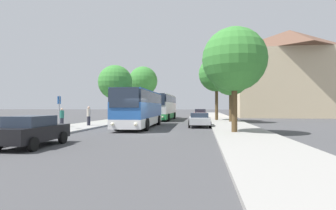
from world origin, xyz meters
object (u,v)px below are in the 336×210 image
Objects in this scene: bus_front at (140,108)px; pedestrian_waiting_near at (62,117)px; bus_middle at (163,107)px; tree_left_far at (115,82)px; parked_car_right_near at (199,119)px; parked_car_left_curb at (32,131)px; bus_stop_sign at (59,108)px; tree_right_mid at (217,74)px; pedestrian_waiting_far at (89,116)px; tree_left_near at (143,81)px; tree_right_near at (234,60)px; parked_car_right_far at (200,114)px; tree_right_far at (231,77)px.

bus_front is 6.84× the size of pedestrian_waiting_near.
tree_left_far is (-4.54, -7.44, 2.88)m from bus_middle.
pedestrian_waiting_near reaches higher than parked_car_right_near.
parked_car_left_curb is 8.44m from bus_stop_sign.
tree_left_far is 13.20m from tree_right_mid.
bus_middle is at bearing 58.58° from tree_left_far.
tree_right_mid is (7.53, -2.29, 4.31)m from bus_middle.
bus_middle is (-0.03, 13.70, 0.13)m from bus_front.
parked_car_right_near is (5.37, 1.42, -1.06)m from bus_front.
pedestrian_waiting_near is at bearing 48.29° from pedestrian_waiting_far.
parked_car_left_curb is at bearing 97.43° from pedestrian_waiting_far.
parked_car_right_near is at bearing -62.36° from tree_left_near.
pedestrian_waiting_far is at bearing -109.27° from bus_middle.
parked_car_left_curb is 10.67m from pedestrian_waiting_near.
parked_car_right_near is at bearing 27.74° from bus_stop_sign.
tree_left_far is at bearing 138.41° from tree_right_near.
bus_middle is at bearing 43.99° from parked_car_right_far.
tree_left_far is 0.79× the size of tree_right_mid.
parked_car_right_far is (5.31, 5.24, -1.12)m from bus_middle.
parked_car_right_far is at bearing 108.75° from tree_right_far.
bus_middle reaches higher than parked_car_left_curb.
parked_car_left_curb is 26.03m from tree_right_mid.
tree_left_far is (-2.22, 18.32, 4.01)m from parked_car_left_curb.
pedestrian_waiting_far is 0.24× the size of tree_right_far.
pedestrian_waiting_far is 0.21× the size of tree_right_mid.
parked_car_right_near is 0.63× the size of tree_right_near.
parked_car_left_curb is 18.89m from tree_left_far.
bus_stop_sign is at bearing -129.60° from tree_right_mid.
tree_left_far is (0.36, 6.45, 3.73)m from pedestrian_waiting_far.
tree_left_far is at bearing 124.68° from bus_front.
tree_left_near is 13.94m from tree_left_far.
parked_car_left_curb is (-2.35, -12.06, -1.00)m from bus_front.
tree_left_near is at bearing 165.11° from pedestrian_waiting_near.
tree_left_near is 1.29× the size of tree_left_far.
parked_car_left_curb is 0.52× the size of tree_right_far.
tree_left_near is (-4.41, 6.43, 4.37)m from bus_middle.
bus_front is 19.69m from parked_car_right_far.
bus_middle is 3.02× the size of parked_car_left_curb.
tree_left_far is 13.68m from tree_right_far.
parked_car_left_curb is 15.53m from parked_car_right_near.
parked_car_right_near is at bearing -66.10° from bus_middle.
bus_middle reaches higher than pedestrian_waiting_near.
bus_middle is at bearing 163.11° from tree_right_mid.
parked_car_left_curb is at bearing 57.70° from parked_car_right_near.
parked_car_right_near is 10.43m from pedestrian_waiting_far.
tree_right_far reaches higher than pedestrian_waiting_near.
parked_car_left_curb is 0.45× the size of tree_left_near.
tree_left_near is (-4.43, 20.13, 4.50)m from bus_front.
tree_right_mid reaches higher than tree_left_far.
tree_right_near is at bearing -66.60° from bus_middle.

